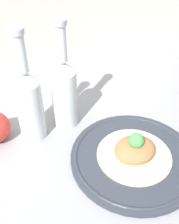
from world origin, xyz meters
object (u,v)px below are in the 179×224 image
Objects in this scene: plated_food at (135,150)px; plate at (134,157)px; cider_bottle_right at (64,90)px; cider_bottle_left at (29,102)px.

plate is at bearing 90.00° from plated_food.
plated_food is at bearing -70.40° from cider_bottle_right.
plate is at bearing -70.40° from cider_bottle_right.
plated_food is (0.00, -0.00, 2.36)cm from plate.
plate is 1.04× the size of cider_bottle_right.
plated_food is at bearing -50.63° from cider_bottle_left.
cider_bottle_left reaches higher than plate.
plated_food is 0.61× the size of cider_bottle_left.
plate is 2.36cm from plated_food.
cider_bottle_right is (9.25, 0.00, 0.00)cm from cider_bottle_left.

